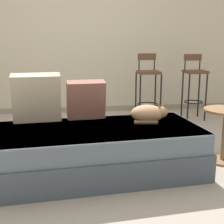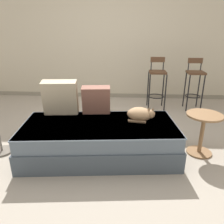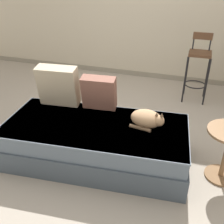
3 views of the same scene
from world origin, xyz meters
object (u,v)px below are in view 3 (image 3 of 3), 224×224
Objects in this scene: throw_pillow_middle at (99,93)px; bar_stool_near_window at (198,64)px; couch at (96,141)px; throw_pillow_corner at (58,86)px; cat at (147,119)px.

bar_stool_near_window reaches higher than throw_pillow_middle.
couch is 0.78m from throw_pillow_corner.
throw_pillow_middle is at bearing 160.79° from cat.
cat is (0.59, -0.21, -0.11)m from throw_pillow_middle.
cat reaches higher than couch.
throw_pillow_middle is at bearing 5.55° from throw_pillow_corner.
throw_pillow_corner is 1.30× the size of cat.
couch is at bearing -165.22° from cat.
bar_stool_near_window is at bearing 76.55° from cat.
cat is at bearing -19.21° from throw_pillow_middle.
throw_pillow_corner is at bearing 171.47° from cat.
bar_stool_near_window reaches higher than couch.
bar_stool_near_window is at bearing 63.73° from couch.
throw_pillow_middle is 0.64m from cat.
throw_pillow_middle reaches higher than cat.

